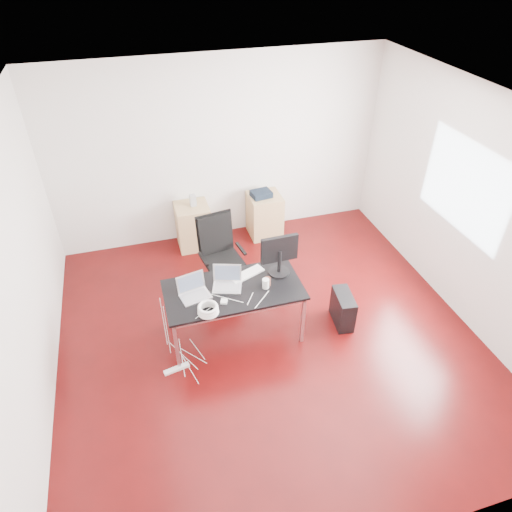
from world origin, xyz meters
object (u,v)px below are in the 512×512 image
object	(u,v)px
filing_cabinet_left	(193,226)
pc_tower	(343,309)
desk	(234,292)
filing_cabinet_right	(265,215)
office_chair	(220,251)

from	to	relation	value
filing_cabinet_left	pc_tower	bearing A→B (deg)	-56.28
desk	pc_tower	size ratio (longest dim) A/B	3.56
filing_cabinet_left	pc_tower	xyz separation A→B (m)	(1.50, -2.25, -0.13)
filing_cabinet_right	pc_tower	size ratio (longest dim) A/B	1.56
desk	filing_cabinet_left	xyz separation A→B (m)	(-0.14, 2.06, -0.33)
desk	filing_cabinet_left	world-z (taller)	desk
office_chair	filing_cabinet_right	distance (m)	1.51
desk	filing_cabinet_right	xyz separation A→B (m)	(1.02, 2.06, -0.33)
filing_cabinet_right	pc_tower	distance (m)	2.28
office_chair	pc_tower	distance (m)	1.77
filing_cabinet_right	pc_tower	xyz separation A→B (m)	(0.34, -2.25, -0.13)
desk	office_chair	size ratio (longest dim) A/B	1.48
pc_tower	office_chair	bearing A→B (deg)	147.22
office_chair	pc_tower	xyz separation A→B (m)	(1.32, -1.13, -0.39)
desk	office_chair	xyz separation A→B (m)	(0.05, 0.94, -0.07)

